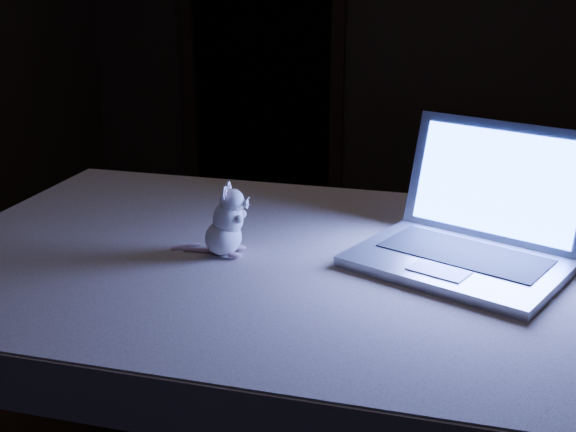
% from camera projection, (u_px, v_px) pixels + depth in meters
% --- Properties ---
extents(doorway, '(1.06, 0.36, 2.13)m').
position_uv_depth(doorway, '(262.00, 35.00, 4.52)').
color(doorway, black).
rests_on(doorway, back_wall).
extents(table, '(1.58, 1.04, 0.83)m').
position_uv_depth(table, '(289.00, 413.00, 1.80)').
color(table, black).
rests_on(table, floor).
extents(tablecloth, '(1.85, 1.41, 0.11)m').
position_uv_depth(tablecloth, '(288.00, 280.00, 1.66)').
color(tablecloth, beige).
rests_on(tablecloth, table).
extents(laptop, '(0.56, 0.53, 0.30)m').
position_uv_depth(laptop, '(462.00, 204.00, 1.54)').
color(laptop, '#A4A5A9').
rests_on(laptop, tablecloth).
extents(plush_mouse, '(0.13, 0.13, 0.17)m').
position_uv_depth(plush_mouse, '(223.00, 220.00, 1.64)').
color(plush_mouse, white).
rests_on(plush_mouse, tablecloth).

